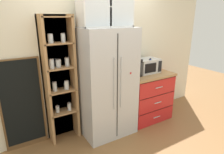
# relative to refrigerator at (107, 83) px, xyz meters

# --- Properties ---
(ground_plane) EXTENTS (10.63, 10.63, 0.00)m
(ground_plane) POSITION_rel_refrigerator_xyz_m (-0.00, -0.03, -0.90)
(ground_plane) COLOR olive
(wall_back_cream) EXTENTS (4.94, 0.10, 2.55)m
(wall_back_cream) POSITION_rel_refrigerator_xyz_m (-0.00, 0.37, 0.38)
(wall_back_cream) COLOR silver
(wall_back_cream) RESTS_ON ground
(refrigerator) EXTENTS (0.86, 0.66, 1.79)m
(refrigerator) POSITION_rel_refrigerator_xyz_m (0.00, 0.00, 0.00)
(refrigerator) COLOR silver
(refrigerator) RESTS_ON ground
(pantry_shelf_column) EXTENTS (0.50, 0.28, 1.98)m
(pantry_shelf_column) POSITION_rel_refrigerator_xyz_m (-0.70, 0.26, 0.13)
(pantry_shelf_column) COLOR brown
(pantry_shelf_column) RESTS_ON ground
(counter_cabinet) EXTENTS (0.89, 0.64, 0.93)m
(counter_cabinet) POSITION_rel_refrigerator_xyz_m (0.90, 0.02, -0.43)
(counter_cabinet) COLOR red
(counter_cabinet) RESTS_ON ground
(microwave) EXTENTS (0.44, 0.33, 0.26)m
(microwave) POSITION_rel_refrigerator_xyz_m (0.91, 0.06, 0.16)
(microwave) COLOR silver
(microwave) RESTS_ON counter_cabinet
(coffee_maker) EXTENTS (0.17, 0.20, 0.31)m
(coffee_maker) POSITION_rel_refrigerator_xyz_m (0.57, 0.02, 0.19)
(coffee_maker) COLOR black
(coffee_maker) RESTS_ON counter_cabinet
(mug_red) EXTENTS (0.12, 0.08, 0.09)m
(mug_red) POSITION_rel_refrigerator_xyz_m (1.22, 0.09, 0.08)
(mug_red) COLOR red
(mug_red) RESTS_ON counter_cabinet
(bottle_clear) EXTENTS (0.06, 0.06, 0.27)m
(bottle_clear) POSITION_rel_refrigerator_xyz_m (0.90, -0.01, 0.15)
(bottle_clear) COLOR silver
(bottle_clear) RESTS_ON counter_cabinet
(bottle_cobalt) EXTENTS (0.07, 0.07, 0.29)m
(bottle_cobalt) POSITION_rel_refrigerator_xyz_m (0.90, -0.03, 0.16)
(bottle_cobalt) COLOR navy
(bottle_cobalt) RESTS_ON counter_cabinet
(upper_cabinet) EXTENTS (0.83, 0.32, 0.57)m
(upper_cabinet) POSITION_rel_refrigerator_xyz_m (-0.00, 0.05, 1.18)
(upper_cabinet) COLOR silver
(upper_cabinet) RESTS_ON refrigerator
(chalkboard_menu) EXTENTS (0.60, 0.04, 1.40)m
(chalkboard_menu) POSITION_rel_refrigerator_xyz_m (-1.27, 0.29, -0.19)
(chalkboard_menu) COLOR brown
(chalkboard_menu) RESTS_ON ground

